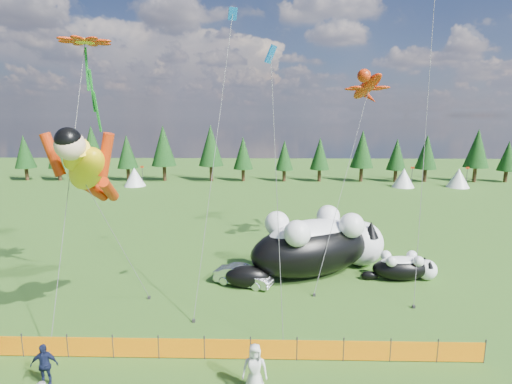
% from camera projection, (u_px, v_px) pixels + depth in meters
% --- Properties ---
extents(ground, '(160.00, 160.00, 0.00)m').
position_uv_depth(ground, '(233.00, 324.00, 20.30)').
color(ground, '#0D380A').
rests_on(ground, ground).
extents(safety_fence, '(22.06, 0.06, 1.10)m').
position_uv_depth(safety_fence, '(227.00, 349.00, 17.26)').
color(safety_fence, '#262626').
rests_on(safety_fence, ground).
extents(tree_line, '(90.00, 4.00, 8.00)m').
position_uv_depth(tree_line, '(255.00, 156.00, 63.72)').
color(tree_line, black).
rests_on(tree_line, ground).
extents(festival_tents, '(50.00, 3.20, 2.80)m').
position_uv_depth(festival_tents, '(329.00, 178.00, 59.05)').
color(festival_tents, white).
rests_on(festival_tents, ground).
extents(cat_large, '(10.94, 7.68, 4.25)m').
position_uv_depth(cat_large, '(318.00, 244.00, 26.51)').
color(cat_large, black).
rests_on(cat_large, ground).
extents(cat_small, '(4.89, 1.85, 1.76)m').
position_uv_depth(cat_small, '(404.00, 267.00, 25.66)').
color(cat_small, black).
rests_on(cat_small, ground).
extents(car, '(3.89, 2.48, 1.21)m').
position_uv_depth(car, '(244.00, 276.00, 24.88)').
color(car, silver).
rests_on(car, ground).
extents(spectator_c, '(1.10, 0.67, 1.77)m').
position_uv_depth(spectator_c, '(44.00, 365.00, 15.50)').
color(spectator_c, '#161C3D').
rests_on(spectator_c, ground).
extents(spectator_e, '(0.97, 0.64, 1.97)m').
position_uv_depth(spectator_e, '(255.00, 369.00, 15.14)').
color(spectator_e, silver).
rests_on(spectator_e, ground).
extents(superhero_kite, '(6.55, 6.66, 10.58)m').
position_uv_depth(superhero_kite, '(87.00, 170.00, 18.49)').
color(superhero_kite, yellow).
rests_on(superhero_kite, ground).
extents(gecko_kite, '(6.53, 11.34, 15.37)m').
position_uv_depth(gecko_kite, '(367.00, 87.00, 28.85)').
color(gecko_kite, red).
rests_on(gecko_kite, ground).
extents(flower_kite, '(3.60, 7.96, 15.34)m').
position_uv_depth(flower_kite, '(85.00, 45.00, 20.76)').
color(flower_kite, red).
rests_on(flower_kite, ground).
extents(diamond_kite_a, '(2.27, 6.38, 17.42)m').
position_uv_depth(diamond_kite_a, '(231.00, 30.00, 23.13)').
color(diamond_kite_a, '#0B5EAE').
rests_on(diamond_kite_a, ground).
extents(diamond_kite_c, '(1.00, 2.70, 13.93)m').
position_uv_depth(diamond_kite_c, '(271.00, 65.00, 17.77)').
color(diamond_kite_c, '#0B5EAE').
rests_on(diamond_kite_c, ground).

